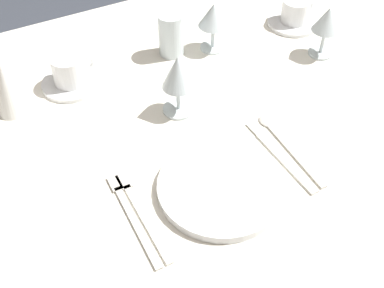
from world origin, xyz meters
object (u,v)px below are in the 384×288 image
object	(u,v)px
wine_glass_right	(327,22)
wine_glass_far	(214,17)
dinner_plate	(221,187)
fork_inner	(131,215)
napkin_folded	(6,84)
coffee_cup_right	(296,11)
wine_glass_centre	(178,75)
drink_tumbler	(171,34)
dinner_knife	(281,158)
spoon_soup	(283,141)
fork_outer	(141,212)
coffee_cup_left	(70,69)

from	to	relation	value
wine_glass_right	wine_glass_far	xyz separation A→B (m)	(-0.23, 0.15, -0.00)
dinner_plate	fork_inner	bearing A→B (deg)	172.31
dinner_plate	napkin_folded	world-z (taller)	napkin_folded
coffee_cup_right	wine_glass_centre	size ratio (longest dim) A/B	0.66
wine_glass_right	drink_tumbler	size ratio (longest dim) A/B	1.19
dinner_knife	dinner_plate	bearing A→B (deg)	-174.59
coffee_cup_right	wine_glass_centre	world-z (taller)	wine_glass_centre
wine_glass_right	napkin_folded	xyz separation A→B (m)	(-0.75, 0.15, -0.02)
coffee_cup_right	wine_glass_right	bearing A→B (deg)	-99.14
spoon_soup	wine_glass_centre	size ratio (longest dim) A/B	1.59
spoon_soup	napkin_folded	xyz separation A→B (m)	(-0.48, 0.37, 0.07)
wine_glass_centre	dinner_knife	bearing A→B (deg)	-62.84
coffee_cup_right	drink_tumbler	world-z (taller)	drink_tumbler
wine_glass_far	napkin_folded	bearing A→B (deg)	-179.78
wine_glass_centre	wine_glass_right	size ratio (longest dim) A/B	1.10
fork_inner	wine_glass_far	size ratio (longest dim) A/B	1.80
fork_outer	coffee_cup_left	bearing A→B (deg)	88.84
coffee_cup_right	napkin_folded	bearing A→B (deg)	179.92
wine_glass_centre	drink_tumbler	distance (m)	0.23
wine_glass_right	spoon_soup	bearing A→B (deg)	-140.91
fork_outer	coffee_cup_right	world-z (taller)	coffee_cup_right
coffee_cup_left	wine_glass_far	bearing A→B (deg)	-3.89
dinner_plate	dinner_knife	distance (m)	0.15
spoon_soup	wine_glass_right	distance (m)	0.36
dinner_plate	fork_outer	xyz separation A→B (m)	(-0.16, 0.02, -0.01)
coffee_cup_right	wine_glass_far	distance (m)	0.26
drink_tumbler	coffee_cup_left	bearing A→B (deg)	-178.85
wine_glass_centre	napkin_folded	bearing A→B (deg)	152.14
dinner_plate	coffee_cup_left	bearing A→B (deg)	108.53
spoon_soup	napkin_folded	world-z (taller)	napkin_folded
dinner_plate	dinner_knife	size ratio (longest dim) A/B	1.09
wine_glass_centre	wine_glass_far	world-z (taller)	wine_glass_centre
wine_glass_centre	coffee_cup_left	bearing A→B (deg)	132.34
dinner_plate	fork_outer	world-z (taller)	dinner_plate
fork_inner	wine_glass_centre	xyz separation A→B (m)	(0.21, 0.22, 0.10)
wine_glass_right	drink_tumbler	bearing A→B (deg)	151.67
dinner_plate	drink_tumbler	bearing A→B (deg)	75.59
coffee_cup_left	napkin_folded	xyz separation A→B (m)	(-0.15, -0.03, 0.03)
coffee_cup_right	wine_glass_right	size ratio (longest dim) A/B	0.73
wine_glass_right	drink_tumbler	distance (m)	0.39
wine_glass_centre	dinner_plate	bearing A→B (deg)	-97.59
coffee_cup_right	wine_glass_right	distance (m)	0.16
coffee_cup_left	coffee_cup_right	size ratio (longest dim) A/B	1.05
dinner_knife	spoon_soup	distance (m)	0.05
coffee_cup_right	wine_glass_far	size ratio (longest dim) A/B	0.75
spoon_soup	napkin_folded	distance (m)	0.61
drink_tumbler	spoon_soup	bearing A→B (deg)	-80.50
wine_glass_centre	napkin_folded	world-z (taller)	napkin_folded
fork_inner	coffee_cup_left	world-z (taller)	coffee_cup_left
dinner_knife	wine_glass_far	world-z (taller)	wine_glass_far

